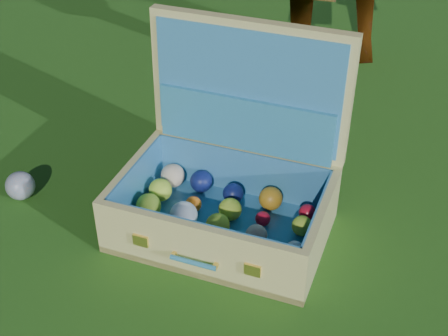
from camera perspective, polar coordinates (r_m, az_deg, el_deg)
ground at (r=1.74m, az=-3.37°, el=-2.32°), size 60.00×60.00×0.00m
stray_ball at (r=1.79m, az=-18.14°, el=-1.55°), size 0.08×0.08×0.08m
suitcase at (r=1.57m, az=0.46°, el=-0.60°), size 0.61×0.52×0.50m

